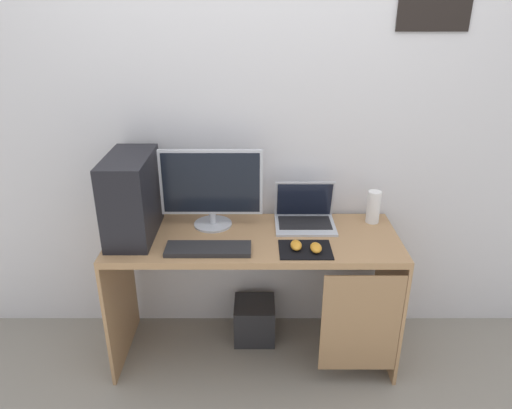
{
  "coord_description": "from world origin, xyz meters",
  "views": [
    {
      "loc": [
        0.01,
        -2.19,
        1.89
      ],
      "look_at": [
        0.0,
        0.0,
        0.93
      ],
      "focal_mm": 33.01,
      "sensor_mm": 36.0,
      "label": 1
    }
  ],
  "objects_px": {
    "pc_tower": "(133,197)",
    "monitor": "(213,188)",
    "mouse_left": "(298,245)",
    "mouse_right": "(318,248)",
    "speaker": "(375,207)",
    "subwoofer": "(256,320)",
    "keyboard": "(210,249)",
    "laptop": "(307,216)"
  },
  "relations": [
    {
      "from": "mouse_right",
      "to": "subwoofer",
      "type": "relative_size",
      "value": 0.4
    },
    {
      "from": "keyboard",
      "to": "mouse_left",
      "type": "distance_m",
      "value": 0.43
    },
    {
      "from": "keyboard",
      "to": "speaker",
      "type": "bearing_deg",
      "value": 20.66
    },
    {
      "from": "pc_tower",
      "to": "speaker",
      "type": "height_order",
      "value": "pc_tower"
    },
    {
      "from": "laptop",
      "to": "subwoofer",
      "type": "relative_size",
      "value": 1.35
    },
    {
      "from": "mouse_left",
      "to": "subwoofer",
      "type": "xyz_separation_m",
      "value": [
        -0.21,
        0.26,
        -0.65
      ]
    },
    {
      "from": "mouse_left",
      "to": "mouse_right",
      "type": "height_order",
      "value": "same"
    },
    {
      "from": "speaker",
      "to": "keyboard",
      "type": "relative_size",
      "value": 0.43
    },
    {
      "from": "laptop",
      "to": "mouse_right",
      "type": "height_order",
      "value": "laptop"
    },
    {
      "from": "keyboard",
      "to": "monitor",
      "type": "bearing_deg",
      "value": 90.32
    },
    {
      "from": "laptop",
      "to": "mouse_right",
      "type": "distance_m",
      "value": 0.31
    },
    {
      "from": "monitor",
      "to": "speaker",
      "type": "height_order",
      "value": "monitor"
    },
    {
      "from": "pc_tower",
      "to": "subwoofer",
      "type": "height_order",
      "value": "pc_tower"
    },
    {
      "from": "keyboard",
      "to": "laptop",
      "type": "bearing_deg",
      "value": 31.33
    },
    {
      "from": "pc_tower",
      "to": "subwoofer",
      "type": "distance_m",
      "value": 1.06
    },
    {
      "from": "subwoofer",
      "to": "monitor",
      "type": "bearing_deg",
      "value": -179.64
    },
    {
      "from": "speaker",
      "to": "mouse_left",
      "type": "bearing_deg",
      "value": -145.09
    },
    {
      "from": "pc_tower",
      "to": "speaker",
      "type": "distance_m",
      "value": 1.29
    },
    {
      "from": "mouse_left",
      "to": "mouse_right",
      "type": "distance_m",
      "value": 0.1
    },
    {
      "from": "pc_tower",
      "to": "mouse_left",
      "type": "distance_m",
      "value": 0.87
    },
    {
      "from": "keyboard",
      "to": "subwoofer",
      "type": "xyz_separation_m",
      "value": [
        0.22,
        0.28,
        -0.64
      ]
    },
    {
      "from": "pc_tower",
      "to": "monitor",
      "type": "bearing_deg",
      "value": 14.8
    },
    {
      "from": "pc_tower",
      "to": "mouse_right",
      "type": "relative_size",
      "value": 4.6
    },
    {
      "from": "mouse_left",
      "to": "subwoofer",
      "type": "relative_size",
      "value": 0.4
    },
    {
      "from": "monitor",
      "to": "laptop",
      "type": "distance_m",
      "value": 0.53
    },
    {
      "from": "laptop",
      "to": "subwoofer",
      "type": "height_order",
      "value": "laptop"
    },
    {
      "from": "monitor",
      "to": "speaker",
      "type": "bearing_deg",
      "value": 3.15
    },
    {
      "from": "pc_tower",
      "to": "laptop",
      "type": "xyz_separation_m",
      "value": [
        0.9,
        0.13,
        -0.17
      ]
    },
    {
      "from": "subwoofer",
      "to": "speaker",
      "type": "bearing_deg",
      "value": 4.1
    },
    {
      "from": "pc_tower",
      "to": "monitor",
      "type": "distance_m",
      "value": 0.41
    },
    {
      "from": "pc_tower",
      "to": "mouse_right",
      "type": "xyz_separation_m",
      "value": [
        0.93,
        -0.18,
        -0.19
      ]
    },
    {
      "from": "pc_tower",
      "to": "laptop",
      "type": "distance_m",
      "value": 0.93
    },
    {
      "from": "pc_tower",
      "to": "monitor",
      "type": "height_order",
      "value": "monitor"
    },
    {
      "from": "pc_tower",
      "to": "mouse_right",
      "type": "distance_m",
      "value": 0.96
    },
    {
      "from": "speaker",
      "to": "mouse_left",
      "type": "distance_m",
      "value": 0.55
    },
    {
      "from": "subwoofer",
      "to": "mouse_left",
      "type": "bearing_deg",
      "value": -51.48
    },
    {
      "from": "pc_tower",
      "to": "mouse_left",
      "type": "height_order",
      "value": "pc_tower"
    },
    {
      "from": "pc_tower",
      "to": "subwoofer",
      "type": "relative_size",
      "value": 1.84
    },
    {
      "from": "laptop",
      "to": "subwoofer",
      "type": "distance_m",
      "value": 0.73
    },
    {
      "from": "speaker",
      "to": "keyboard",
      "type": "bearing_deg",
      "value": -159.34
    },
    {
      "from": "keyboard",
      "to": "subwoofer",
      "type": "height_order",
      "value": "keyboard"
    },
    {
      "from": "speaker",
      "to": "subwoofer",
      "type": "height_order",
      "value": "speaker"
    }
  ]
}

